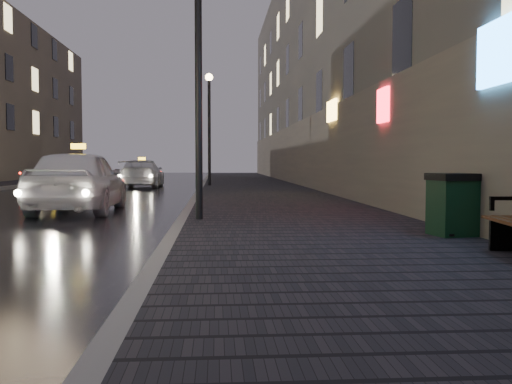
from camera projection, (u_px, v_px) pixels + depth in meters
sidewalk at (254, 188)px, 26.29m from camera, size 4.60×58.00×0.15m
curb at (202, 188)px, 26.12m from camera, size 0.20×58.00×0.15m
curb_far at (2, 188)px, 25.51m from camera, size 0.20×58.00×0.15m
building_near at (309, 63)px, 30.15m from camera, size 1.80×50.00×13.00m
building_far_c at (7, 105)px, 42.73m from camera, size 6.00×22.00×11.00m
lamp_near at (198, 47)px, 11.02m from camera, size 0.36×0.36×5.28m
lamp_far at (209, 115)px, 26.96m from camera, size 0.36×0.36×5.28m
trash_bin at (452, 204)px, 8.73m from camera, size 0.71×0.71×0.95m
taxi_near at (79, 181)px, 14.33m from camera, size 1.96×4.71×1.59m
taxi_mid at (142, 174)px, 27.99m from camera, size 1.94×4.66×1.34m
taxi_far at (55, 173)px, 30.81m from camera, size 2.78×5.00×1.32m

